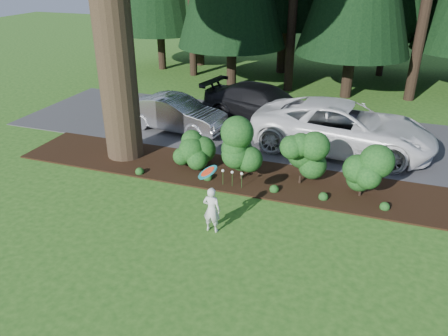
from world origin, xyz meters
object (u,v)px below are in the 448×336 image
car_silver_wagon (176,113)px  child (212,210)px  car_white_suv (343,127)px  car_dark_suv (264,105)px  frisbee (208,172)px

car_silver_wagon → child: 7.42m
car_silver_wagon → car_white_suv: 6.48m
car_silver_wagon → car_dark_suv: bearing=-48.7°
frisbee → car_silver_wagon: bearing=121.6°
child → frisbee: size_ratio=2.33×
car_white_suv → frisbee: size_ratio=11.91×
child → car_silver_wagon: bearing=-57.4°
car_dark_suv → car_silver_wagon: bearing=136.3°
car_white_suv → child: 6.87m
car_silver_wagon → car_white_suv: (6.48, 0.09, 0.19)m
child → frisbee: bearing=-34.8°
car_white_suv → car_dark_suv: car_white_suv is taller
car_white_suv → frisbee: (-2.67, -6.29, 0.70)m
child → frisbee: (-0.13, 0.09, 0.99)m
child → frisbee: frisbee is taller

